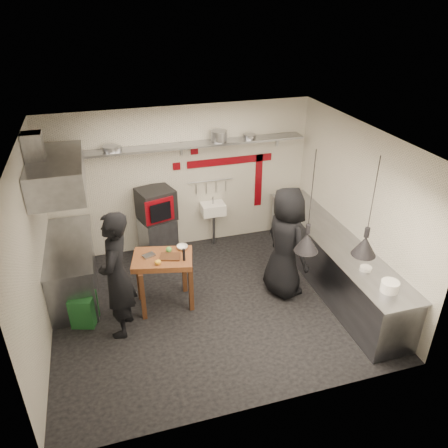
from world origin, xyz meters
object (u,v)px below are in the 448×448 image
object	(u,v)px
oven_stand	(158,238)
combi_oven	(156,204)
green_bin	(84,309)
prep_table	(164,281)
chef_right	(286,243)
chef_left	(117,276)

from	to	relation	value
oven_stand	combi_oven	bearing A→B (deg)	55.78
oven_stand	green_bin	distance (m)	2.15
oven_stand	prep_table	xyz separation A→B (m)	(-0.14, -1.52, 0.06)
oven_stand	chef_right	world-z (taller)	chef_right
oven_stand	combi_oven	distance (m)	0.69
combi_oven	green_bin	xyz separation A→B (m)	(-1.43, -1.66, -0.84)
combi_oven	chef_left	bearing A→B (deg)	-129.91
combi_oven	prep_table	size ratio (longest dim) A/B	0.67
combi_oven	chef_left	xyz separation A→B (m)	(-0.87, -1.99, -0.10)
oven_stand	chef_left	distance (m)	2.20
chef_left	prep_table	bearing A→B (deg)	136.77
green_bin	chef_left	xyz separation A→B (m)	(0.56, -0.33, 0.74)
combi_oven	green_bin	world-z (taller)	combi_oven
green_bin	oven_stand	bearing A→B (deg)	48.70
prep_table	chef_right	xyz separation A→B (m)	(1.99, -0.21, 0.50)
combi_oven	chef_left	distance (m)	2.17
oven_stand	combi_oven	size ratio (longest dim) A/B	1.30
combi_oven	prep_table	xyz separation A→B (m)	(-0.15, -1.57, -0.63)
chef_right	oven_stand	bearing A→B (deg)	34.78
combi_oven	chef_right	xyz separation A→B (m)	(1.84, -1.78, -0.13)
oven_stand	green_bin	world-z (taller)	oven_stand
oven_stand	chef_left	world-z (taller)	chef_left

